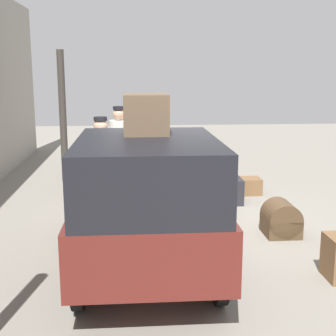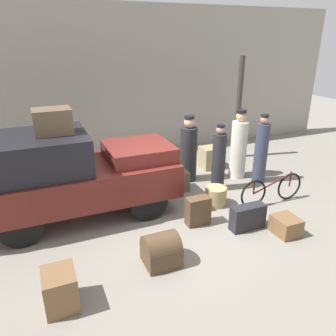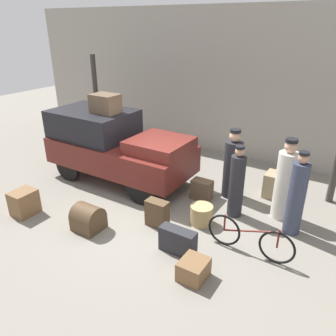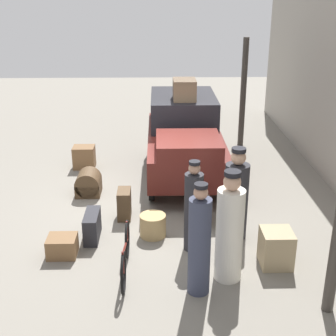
{
  "view_description": "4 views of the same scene",
  "coord_description": "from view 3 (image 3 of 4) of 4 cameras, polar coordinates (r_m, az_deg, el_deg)",
  "views": [
    {
      "loc": [
        -7.7,
        0.81,
        2.6
      ],
      "look_at": [
        0.2,
        0.2,
        0.95
      ],
      "focal_mm": 50.0,
      "sensor_mm": 36.0,
      "label": 1
    },
    {
      "loc": [
        -2.34,
        -5.81,
        3.58
      ],
      "look_at": [
        0.2,
        0.2,
        0.95
      ],
      "focal_mm": 35.0,
      "sensor_mm": 36.0,
      "label": 2
    },
    {
      "loc": [
        3.85,
        -5.59,
        4.01
      ],
      "look_at": [
        0.2,
        0.2,
        0.95
      ],
      "focal_mm": 35.0,
      "sensor_mm": 36.0,
      "label": 3
    },
    {
      "loc": [
        8.97,
        -0.01,
        4.37
      ],
      "look_at": [
        0.2,
        0.2,
        0.95
      ],
      "focal_mm": 50.0,
      "sensor_mm": 36.0,
      "label": 4
    }
  ],
  "objects": [
    {
      "name": "ground_plane",
      "position": [
        7.89,
        -2.02,
        -6.5
      ],
      "size": [
        30.0,
        30.0,
        0.0
      ],
      "primitive_type": "plane",
      "color": "gray"
    },
    {
      "name": "station_building_facade",
      "position": [
        10.56,
        10.67,
        14.08
      ],
      "size": [
        16.0,
        0.15,
        4.5
      ],
      "color": "gray",
      "rests_on": "ground"
    },
    {
      "name": "canopy_pillar_left",
      "position": [
        11.54,
        -12.35,
        11.17
      ],
      "size": [
        0.17,
        0.17,
        3.08
      ],
      "color": "#38332D",
      "rests_on": "ground"
    },
    {
      "name": "truck",
      "position": [
        8.92,
        -9.33,
        4.09
      ],
      "size": [
        3.95,
        1.73,
        1.85
      ],
      "color": "black",
      "rests_on": "ground"
    },
    {
      "name": "bicycle",
      "position": [
        6.4,
        13.99,
        -11.74
      ],
      "size": [
        1.67,
        0.04,
        0.7
      ],
      "color": "black",
      "rests_on": "ground"
    },
    {
      "name": "wicker_basket",
      "position": [
        7.16,
        5.85,
        -8.08
      ],
      "size": [
        0.49,
        0.49,
        0.42
      ],
      "color": "tan",
      "rests_on": "ground"
    },
    {
      "name": "porter_with_bicycle",
      "position": [
        7.5,
        19.71,
        -2.45
      ],
      "size": [
        0.43,
        0.43,
        1.84
      ],
      "color": "silver",
      "rests_on": "ground"
    },
    {
      "name": "porter_standing_middle",
      "position": [
        7.31,
        11.87,
        -2.8
      ],
      "size": [
        0.33,
        0.33,
        1.66
      ],
      "color": "#232328",
      "rests_on": "ground"
    },
    {
      "name": "porter_lifting_near_truck",
      "position": [
        7.02,
        21.47,
        -4.7
      ],
      "size": [
        0.34,
        0.34,
        1.79
      ],
      "color": "#33384C",
      "rests_on": "ground"
    },
    {
      "name": "porter_carrying_trunk",
      "position": [
        8.12,
        11.16,
        0.23
      ],
      "size": [
        0.44,
        0.44,
        1.74
      ],
      "color": "#232328",
      "rests_on": "ground"
    },
    {
      "name": "trunk_large_brown",
      "position": [
        8.08,
        5.91,
        -3.78
      ],
      "size": [
        0.49,
        0.31,
        0.5
      ],
      "color": "brown",
      "rests_on": "ground"
    },
    {
      "name": "suitcase_tan_flat",
      "position": [
        6.3,
        1.71,
        -12.58
      ],
      "size": [
        0.71,
        0.25,
        0.5
      ],
      "color": "#232328",
      "rests_on": "ground"
    },
    {
      "name": "suitcase_small_leather",
      "position": [
        8.55,
        18.27,
        -2.87
      ],
      "size": [
        0.53,
        0.51,
        0.62
      ],
      "color": "#9E8966",
      "rests_on": "ground"
    },
    {
      "name": "trunk_wicker_pale",
      "position": [
        5.82,
        4.46,
        -17.19
      ],
      "size": [
        0.44,
        0.5,
        0.35
      ],
      "color": "brown",
      "rests_on": "ground"
    },
    {
      "name": "trunk_barrel_dark",
      "position": [
        7.13,
        -13.72,
        -8.61
      ],
      "size": [
        0.58,
        0.54,
        0.56
      ],
      "color": "#4C3823",
      "rests_on": "ground"
    },
    {
      "name": "suitcase_black_upright",
      "position": [
        7.02,
        -1.91,
        -7.91
      ],
      "size": [
        0.48,
        0.26,
        0.59
      ],
      "color": "#4C3823",
      "rests_on": "ground"
    },
    {
      "name": "trunk_umber_medium",
      "position": [
        8.11,
        -23.76,
        -5.53
      ],
      "size": [
        0.45,
        0.54,
        0.57
      ],
      "color": "brown",
      "rests_on": "ground"
    },
    {
      "name": "trunk_on_truck_roof",
      "position": [
        8.76,
        -10.86,
        10.97
      ],
      "size": [
        0.7,
        0.53,
        0.48
      ],
      "color": "brown",
      "rests_on": "truck"
    }
  ]
}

